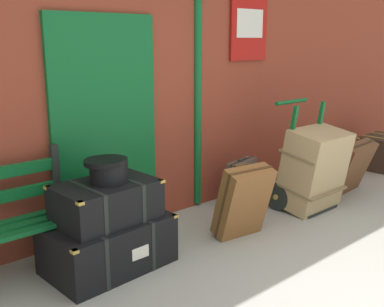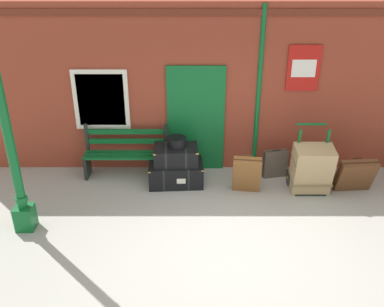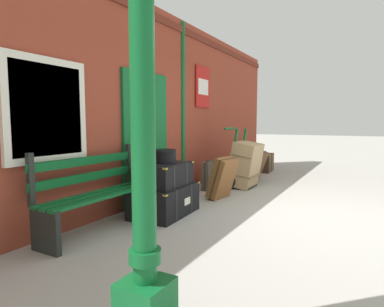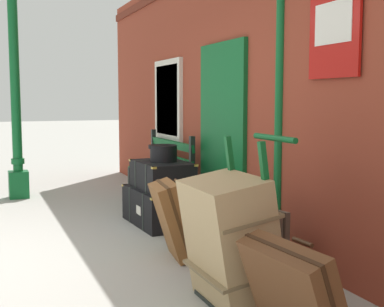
{
  "view_description": "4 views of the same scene",
  "coord_description": "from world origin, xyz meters",
  "px_view_note": "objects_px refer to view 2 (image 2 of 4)",
  "views": [
    {
      "loc": [
        -2.62,
        -1.29,
        1.86
      ],
      "look_at": [
        0.03,
        1.74,
        0.86
      ],
      "focal_mm": 42.78,
      "sensor_mm": 36.0,
      "label": 1
    },
    {
      "loc": [
        -0.53,
        -5.12,
        4.02
      ],
      "look_at": [
        -0.55,
        1.62,
        0.72
      ],
      "focal_mm": 39.38,
      "sensor_mm": 36.0,
      "label": 2
    },
    {
      "loc": [
        -4.6,
        -0.74,
        1.32
      ],
      "look_at": [
        -0.32,
        1.66,
        0.84
      ],
      "focal_mm": 30.36,
      "sensor_mm": 36.0,
      "label": 3
    },
    {
      "loc": [
        4.79,
        -0.12,
        1.47
      ],
      "look_at": [
        -0.18,
        1.94,
        0.89
      ],
      "focal_mm": 47.97,
      "sensor_mm": 36.0,
      "label": 4
    }
  ],
  "objects_px": {
    "lamp_post": "(15,161)",
    "large_brown_trunk": "(313,169)",
    "round_hatbox": "(179,142)",
    "suitcase_caramel": "(276,164)",
    "porters_trolley": "(309,174)",
    "suitcase_slate": "(248,174)",
    "suitcase_tan": "(357,176)",
    "platform_bench": "(127,154)",
    "steamer_trunk_base": "(177,173)",
    "steamer_trunk_middle": "(177,155)"
  },
  "relations": [
    {
      "from": "lamp_post",
      "to": "large_brown_trunk",
      "type": "xyz_separation_m",
      "value": [
        4.76,
        1.11,
        -0.72
      ]
    },
    {
      "from": "round_hatbox",
      "to": "suitcase_caramel",
      "type": "bearing_deg",
      "value": 7.57
    },
    {
      "from": "porters_trolley",
      "to": "large_brown_trunk",
      "type": "height_order",
      "value": "porters_trolley"
    },
    {
      "from": "suitcase_slate",
      "to": "suitcase_tan",
      "type": "height_order",
      "value": "suitcase_slate"
    },
    {
      "from": "large_brown_trunk",
      "to": "suitcase_slate",
      "type": "bearing_deg",
      "value": -179.94
    },
    {
      "from": "platform_bench",
      "to": "porters_trolley",
      "type": "height_order",
      "value": "porters_trolley"
    },
    {
      "from": "suitcase_caramel",
      "to": "steamer_trunk_base",
      "type": "bearing_deg",
      "value": -172.25
    },
    {
      "from": "steamer_trunk_base",
      "to": "steamer_trunk_middle",
      "type": "xyz_separation_m",
      "value": [
        0.01,
        0.01,
        0.37
      ]
    },
    {
      "from": "steamer_trunk_base",
      "to": "large_brown_trunk",
      "type": "bearing_deg",
      "value": -7.73
    },
    {
      "from": "suitcase_caramel",
      "to": "suitcase_tan",
      "type": "height_order",
      "value": "suitcase_tan"
    },
    {
      "from": "large_brown_trunk",
      "to": "suitcase_slate",
      "type": "relative_size",
      "value": 1.28
    },
    {
      "from": "platform_bench",
      "to": "large_brown_trunk",
      "type": "relative_size",
      "value": 1.7
    },
    {
      "from": "platform_bench",
      "to": "large_brown_trunk",
      "type": "xyz_separation_m",
      "value": [
        3.4,
        -0.66,
        0.02
      ]
    },
    {
      "from": "lamp_post",
      "to": "platform_bench",
      "type": "height_order",
      "value": "lamp_post"
    },
    {
      "from": "suitcase_slate",
      "to": "large_brown_trunk",
      "type": "bearing_deg",
      "value": 0.06
    },
    {
      "from": "lamp_post",
      "to": "steamer_trunk_middle",
      "type": "relative_size",
      "value": 3.74
    },
    {
      "from": "round_hatbox",
      "to": "large_brown_trunk",
      "type": "distance_m",
      "value": 2.45
    },
    {
      "from": "platform_bench",
      "to": "suitcase_tan",
      "type": "distance_m",
      "value": 4.26
    },
    {
      "from": "lamp_post",
      "to": "steamer_trunk_middle",
      "type": "bearing_deg",
      "value": 31.86
    },
    {
      "from": "suitcase_slate",
      "to": "lamp_post",
      "type": "bearing_deg",
      "value": -162.94
    },
    {
      "from": "round_hatbox",
      "to": "suitcase_tan",
      "type": "xyz_separation_m",
      "value": [
        3.21,
        -0.33,
        -0.52
      ]
    },
    {
      "from": "porters_trolley",
      "to": "suitcase_caramel",
      "type": "distance_m",
      "value": 0.67
    },
    {
      "from": "platform_bench",
      "to": "lamp_post",
      "type": "bearing_deg",
      "value": -127.45
    },
    {
      "from": "steamer_trunk_middle",
      "to": "suitcase_slate",
      "type": "relative_size",
      "value": 1.14
    },
    {
      "from": "steamer_trunk_middle",
      "to": "steamer_trunk_base",
      "type": "bearing_deg",
      "value": -126.69
    },
    {
      "from": "lamp_post",
      "to": "suitcase_caramel",
      "type": "xyz_separation_m",
      "value": [
        4.24,
        1.7,
        -0.92
      ]
    },
    {
      "from": "steamer_trunk_middle",
      "to": "suitcase_caramel",
      "type": "distance_m",
      "value": 1.95
    },
    {
      "from": "suitcase_caramel",
      "to": "lamp_post",
      "type": "bearing_deg",
      "value": -158.12
    },
    {
      "from": "round_hatbox",
      "to": "suitcase_slate",
      "type": "relative_size",
      "value": 0.49
    },
    {
      "from": "steamer_trunk_middle",
      "to": "suitcase_tan",
      "type": "bearing_deg",
      "value": -5.81
    },
    {
      "from": "large_brown_trunk",
      "to": "suitcase_caramel",
      "type": "xyz_separation_m",
      "value": [
        -0.53,
        0.59,
        -0.2
      ]
    },
    {
      "from": "lamp_post",
      "to": "suitcase_caramel",
      "type": "height_order",
      "value": "lamp_post"
    },
    {
      "from": "platform_bench",
      "to": "steamer_trunk_middle",
      "type": "relative_size",
      "value": 1.92
    },
    {
      "from": "steamer_trunk_middle",
      "to": "lamp_post",
      "type": "bearing_deg",
      "value": -148.14
    },
    {
      "from": "round_hatbox",
      "to": "steamer_trunk_base",
      "type": "bearing_deg",
      "value": -163.26
    },
    {
      "from": "platform_bench",
      "to": "steamer_trunk_middle",
      "type": "xyz_separation_m",
      "value": [
        0.97,
        -0.33,
        0.14
      ]
    },
    {
      "from": "steamer_trunk_middle",
      "to": "suitcase_tan",
      "type": "xyz_separation_m",
      "value": [
        3.24,
        -0.33,
        -0.24
      ]
    },
    {
      "from": "steamer_trunk_middle",
      "to": "suitcase_tan",
      "type": "relative_size",
      "value": 1.19
    },
    {
      "from": "platform_bench",
      "to": "suitcase_slate",
      "type": "height_order",
      "value": "platform_bench"
    },
    {
      "from": "lamp_post",
      "to": "large_brown_trunk",
      "type": "height_order",
      "value": "lamp_post"
    },
    {
      "from": "porters_trolley",
      "to": "large_brown_trunk",
      "type": "distance_m",
      "value": 0.26
    },
    {
      "from": "round_hatbox",
      "to": "suitcase_tan",
      "type": "distance_m",
      "value": 3.27
    },
    {
      "from": "platform_bench",
      "to": "steamer_trunk_middle",
      "type": "height_order",
      "value": "platform_bench"
    },
    {
      "from": "suitcase_caramel",
      "to": "porters_trolley",
      "type": "bearing_deg",
      "value": -38.55
    },
    {
      "from": "platform_bench",
      "to": "suitcase_tan",
      "type": "bearing_deg",
      "value": -8.84
    },
    {
      "from": "round_hatbox",
      "to": "large_brown_trunk",
      "type": "xyz_separation_m",
      "value": [
        2.4,
        -0.34,
        -0.38
      ]
    },
    {
      "from": "steamer_trunk_base",
      "to": "steamer_trunk_middle",
      "type": "distance_m",
      "value": 0.37
    },
    {
      "from": "porters_trolley",
      "to": "lamp_post",
      "type": "bearing_deg",
      "value": -164.94
    },
    {
      "from": "porters_trolley",
      "to": "suitcase_tan",
      "type": "height_order",
      "value": "porters_trolley"
    },
    {
      "from": "porters_trolley",
      "to": "suitcase_caramel",
      "type": "xyz_separation_m",
      "value": [
        -0.53,
        0.42,
        -0.0
      ]
    }
  ]
}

